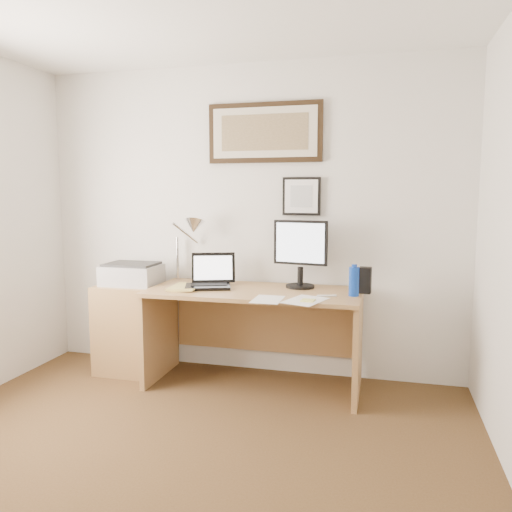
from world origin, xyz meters
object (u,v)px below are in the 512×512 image
(laptop, at_px, (210,280))
(side_cabinet, at_px, (130,328))
(desk, at_px, (256,318))
(lcd_monitor, at_px, (300,250))
(water_bottle, at_px, (354,282))
(printer, at_px, (132,274))
(book, at_px, (172,287))

(laptop, bearing_deg, side_cabinet, 178.35)
(desk, xyz_separation_m, lcd_monitor, (0.32, 0.09, 0.53))
(desk, height_order, lcd_monitor, lcd_monitor)
(desk, bearing_deg, water_bottle, -9.41)
(printer, bearing_deg, desk, 0.68)
(water_bottle, xyz_separation_m, book, (-1.37, -0.05, -0.09))
(desk, xyz_separation_m, printer, (-1.05, -0.01, 0.30))
(side_cabinet, relative_size, printer, 1.66)
(book, height_order, desk, book)
(desk, bearing_deg, laptop, -171.20)
(side_cabinet, bearing_deg, lcd_monitor, 5.12)
(water_bottle, relative_size, printer, 0.47)
(water_bottle, height_order, laptop, laptop)
(book, bearing_deg, water_bottle, 2.05)
(water_bottle, xyz_separation_m, desk, (-0.74, 0.12, -0.34))
(side_cabinet, height_order, laptop, laptop)
(lcd_monitor, relative_size, printer, 1.18)
(laptop, bearing_deg, desk, 8.80)
(water_bottle, bearing_deg, desk, 170.59)
(book, bearing_deg, desk, 15.43)
(side_cabinet, xyz_separation_m, printer, (0.02, 0.02, 0.45))
(laptop, height_order, printer, laptop)
(side_cabinet, distance_m, printer, 0.45)
(water_bottle, bearing_deg, laptop, 176.50)
(lcd_monitor, xyz_separation_m, printer, (-1.37, -0.10, -0.22))
(side_cabinet, height_order, printer, printer)
(lcd_monitor, bearing_deg, water_bottle, -26.86)
(side_cabinet, relative_size, lcd_monitor, 1.40)
(book, distance_m, desk, 0.69)
(desk, bearing_deg, side_cabinet, -178.11)
(book, relative_size, lcd_monitor, 0.56)
(desk, bearing_deg, printer, -179.32)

